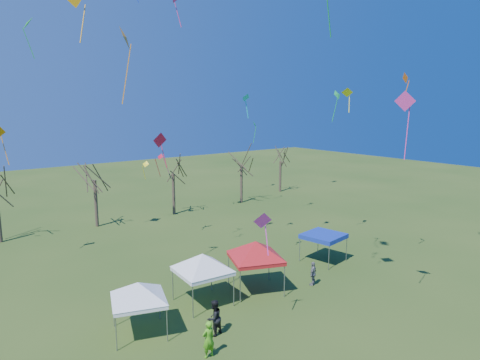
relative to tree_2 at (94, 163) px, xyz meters
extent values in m
plane|color=#2B4917|center=(2.37, -24.38, -6.29)|extent=(140.00, 140.00, 0.00)
cylinder|color=#3D2D21|center=(0.00, 0.00, -3.97)|extent=(0.32, 0.32, 4.64)
cylinder|color=#3D2D21|center=(8.40, -0.33, -4.05)|extent=(0.32, 0.32, 4.49)
cylinder|color=#3D2D21|center=(17.72, -0.38, -4.05)|extent=(0.32, 0.32, 4.47)
cylinder|color=#3D2D21|center=(26.09, 1.69, -4.17)|extent=(0.32, 0.32, 4.23)
cylinder|color=gray|center=(-6.79, -22.12, -5.41)|extent=(0.05, 0.05, 1.76)
cylinder|color=gray|center=(-6.01, -19.78, -5.41)|extent=(0.05, 0.05, 1.76)
cylinder|color=gray|center=(-4.44, -22.90, -5.41)|extent=(0.05, 0.05, 1.76)
cylinder|color=gray|center=(-3.67, -20.55, -5.41)|extent=(0.05, 0.05, 1.76)
cube|color=white|center=(-5.23, -21.34, -4.42)|extent=(3.34, 3.34, 0.21)
pyramid|color=white|center=(-5.23, -21.34, -3.43)|extent=(3.55, 3.55, 0.88)
cylinder|color=gray|center=(-2.15, -21.62, -5.33)|extent=(0.06, 0.06, 1.93)
cylinder|color=gray|center=(-1.94, -18.92, -5.33)|extent=(0.06, 0.06, 1.93)
cylinder|color=gray|center=(0.55, -21.83, -5.33)|extent=(0.06, 0.06, 1.93)
cylinder|color=gray|center=(0.76, -19.13, -5.33)|extent=(0.06, 0.06, 1.93)
cube|color=white|center=(-0.70, -20.37, -4.24)|extent=(3.11, 3.11, 0.23)
pyramid|color=white|center=(-0.70, -20.37, -3.16)|extent=(4.08, 4.08, 0.96)
cylinder|color=gray|center=(1.13, -21.69, -5.27)|extent=(0.06, 0.06, 2.04)
cylinder|color=gray|center=(2.20, -19.04, -5.27)|extent=(0.06, 0.06, 2.04)
cylinder|color=gray|center=(3.78, -22.75, -5.27)|extent=(0.06, 0.06, 2.04)
cylinder|color=gray|center=(4.84, -20.11, -5.27)|extent=(0.06, 0.06, 2.04)
cube|color=#B31114|center=(2.99, -20.90, -4.13)|extent=(3.98, 3.98, 0.24)
pyramid|color=#B31114|center=(2.99, -20.90, -2.99)|extent=(4.01, 4.01, 1.02)
cylinder|color=gray|center=(9.38, -21.49, -5.38)|extent=(0.05, 0.05, 1.82)
cylinder|color=gray|center=(8.96, -18.97, -5.38)|extent=(0.05, 0.05, 1.82)
cylinder|color=gray|center=(11.90, -21.06, -5.38)|extent=(0.05, 0.05, 1.82)
cylinder|color=gray|center=(11.48, -18.55, -5.38)|extent=(0.05, 0.05, 1.82)
cube|color=#0F289D|center=(10.43, -20.02, -4.36)|extent=(3.15, 3.15, 0.22)
cube|color=#0F289D|center=(10.43, -20.02, -4.19)|extent=(3.15, 3.15, 0.11)
imported|color=#53AC1B|center=(-3.52, -25.27, -5.38)|extent=(0.68, 0.46, 1.82)
imported|color=slate|center=(6.52, -22.62, -5.48)|extent=(1.03, 0.74, 1.62)
imported|color=black|center=(-2.20, -23.80, -5.34)|extent=(1.06, 0.90, 1.90)
cone|color=green|center=(17.99, -2.57, 3.32)|extent=(0.85, 0.83, 0.77)
cube|color=green|center=(17.87, -2.68, 2.15)|extent=(0.27, 0.29, 1.96)
cone|color=red|center=(2.81, -8.43, 2.65)|extent=(1.42, 0.68, 1.34)
cube|color=red|center=(3.19, -8.37, 1.30)|extent=(0.16, 0.81, 2.02)
cone|color=green|center=(14.40, -17.50, 6.38)|extent=(0.89, 0.54, 0.79)
cube|color=green|center=(14.16, -17.52, 5.16)|extent=(0.09, 0.52, 2.02)
cone|color=#FA37C1|center=(0.18, -24.80, -0.29)|extent=(1.13, 0.81, 0.97)
cube|color=#FA37C1|center=(0.41, -24.88, -1.34)|extent=(0.21, 0.52, 1.60)
cube|color=orange|center=(-5.50, -16.06, 9.95)|extent=(0.64, 0.59, 2.16)
cone|color=yellow|center=(4.66, -1.59, -0.29)|extent=(0.76, 0.84, 0.64)
cube|color=yellow|center=(4.53, -1.40, -1.18)|extent=(0.45, 0.32, 1.43)
cone|color=#DD3194|center=(6.75, -28.36, 5.74)|extent=(0.58, 1.11, 1.08)
cube|color=#DD3194|center=(6.80, -28.55, 4.09)|extent=(0.42, 0.17, 2.76)
cone|color=red|center=(6.31, -1.56, 0.34)|extent=(0.70, 0.84, 0.62)
cube|color=red|center=(6.16, -1.21, -0.84)|extent=(0.75, 0.34, 2.01)
cube|color=green|center=(3.24, -26.09, 9.81)|extent=(0.70, 0.26, 1.92)
cone|color=#1EA519|center=(-5.91, -4.83, 11.54)|extent=(1.04, 1.37, 1.05)
cube|color=#1EA519|center=(-5.86, -4.51, 10.12)|extent=(0.68, 0.14, 2.23)
cube|color=#D42F81|center=(2.03, -13.38, 11.78)|extent=(0.29, 0.51, 1.80)
cone|color=yellow|center=(10.42, -21.68, 6.40)|extent=(0.91, 0.93, 0.67)
cube|color=yellow|center=(10.53, -21.80, 5.61)|extent=(0.31, 0.27, 1.21)
cone|color=#0CB0C2|center=(4.30, -18.16, 6.03)|extent=(0.71, 0.53, 0.55)
cube|color=#0CB0C2|center=(4.43, -18.14, 5.26)|extent=(0.09, 0.30, 1.22)
cone|color=#EF5D0C|center=(12.75, -24.59, 7.31)|extent=(0.60, 0.78, 0.77)
cube|color=#EF5D0C|center=(12.66, -24.73, 6.40)|extent=(0.33, 0.23, 1.43)
cone|color=orange|center=(-4.80, -20.17, 8.79)|extent=(1.15, 1.42, 1.24)
cube|color=orange|center=(-4.94, -20.41, 7.02)|extent=(0.53, 0.32, 2.90)
cube|color=orange|center=(-8.48, -6.81, 2.35)|extent=(0.28, 0.79, 2.06)
camera|label=1|loc=(-13.66, -40.91, 5.54)|focal=32.00mm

